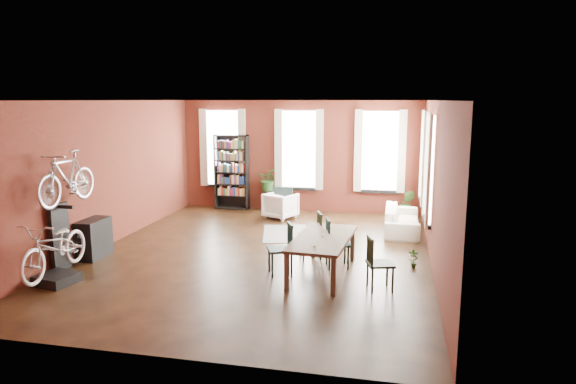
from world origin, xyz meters
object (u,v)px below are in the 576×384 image
(dining_table, at_px, (322,256))
(dining_chair_a, at_px, (280,249))
(dining_chair_b, at_px, (311,236))
(cream_sofa, at_px, (402,215))
(dining_chair_c, at_px, (380,264))
(bookshelf, at_px, (232,172))
(bike_trainer, at_px, (57,279))
(console_table, at_px, (94,238))
(bicycle_floor, at_px, (53,222))
(white_armchair, at_px, (281,204))
(plant_stand, at_px, (269,200))
(dining_chair_d, at_px, (338,243))

(dining_table, xyz_separation_m, dining_chair_a, (-0.78, -0.13, 0.12))
(dining_chair_b, distance_m, cream_sofa, 3.21)
(dining_chair_c, height_order, bookshelf, bookshelf)
(dining_chair_c, distance_m, bookshelf, 7.44)
(bookshelf, xyz_separation_m, bike_trainer, (-1.05, -6.74, -1.01))
(dining_table, bearing_deg, console_table, -176.79)
(bicycle_floor, bearing_deg, bookshelf, 77.72)
(dining_chair_a, height_order, white_armchair, dining_chair_a)
(plant_stand, bearing_deg, white_armchair, -58.65)
(dining_chair_a, distance_m, cream_sofa, 4.34)
(bicycle_floor, bearing_deg, dining_chair_d, 18.45)
(cream_sofa, height_order, bicycle_floor, bicycle_floor)
(bookshelf, distance_m, bicycle_floor, 6.78)
(dining_chair_d, bearing_deg, bike_trainer, 96.34)
(console_table, relative_size, plant_stand, 1.38)
(dining_chair_a, distance_m, plant_stand, 5.64)
(plant_stand, bearing_deg, cream_sofa, -23.97)
(dining_chair_b, relative_size, dining_chair_c, 1.01)
(dining_chair_b, distance_m, console_table, 4.46)
(dining_chair_c, bearing_deg, dining_chair_b, 27.33)
(dining_chair_b, height_order, console_table, dining_chair_b)
(dining_table, xyz_separation_m, cream_sofa, (1.47, 3.58, 0.05))
(dining_table, xyz_separation_m, dining_chair_b, (-0.39, 0.96, 0.11))
(dining_chair_b, height_order, white_armchair, dining_chair_b)
(console_table, bearing_deg, dining_table, -1.00)
(dining_chair_c, bearing_deg, white_armchair, 13.74)
(dining_chair_d, distance_m, bike_trainer, 5.15)
(dining_chair_a, relative_size, bike_trainer, 1.60)
(cream_sofa, bearing_deg, dining_chair_a, 148.82)
(dining_chair_a, bearing_deg, dining_chair_d, 98.14)
(plant_stand, bearing_deg, dining_chair_c, -59.60)
(cream_sofa, xyz_separation_m, bike_trainer, (-6.00, -5.04, -0.32))
(dining_chair_c, distance_m, bike_trainer, 5.69)
(dining_table, bearing_deg, bike_trainer, -157.95)
(console_table, bearing_deg, bike_trainer, -81.53)
(console_table, bearing_deg, bicycle_floor, -81.61)
(dining_chair_a, bearing_deg, console_table, -116.21)
(bookshelf, xyz_separation_m, bicycle_floor, (-1.06, -6.70, 0.01))
(dining_table, distance_m, dining_chair_c, 1.22)
(white_armchair, relative_size, bike_trainer, 1.29)
(bike_trainer, relative_size, bicycle_floor, 0.32)
(bicycle_floor, bearing_deg, cream_sofa, 36.47)
(dining_chair_b, bearing_deg, dining_chair_a, -39.97)
(dining_chair_b, bearing_deg, bookshelf, -164.53)
(bookshelf, bearing_deg, bike_trainer, -98.86)
(dining_table, bearing_deg, bicycle_floor, -158.43)
(dining_chair_c, bearing_deg, dining_chair_a, 60.27)
(bicycle_floor, bearing_deg, bike_trainer, -81.66)
(cream_sofa, relative_size, bicycle_floor, 1.11)
(bookshelf, relative_size, cream_sofa, 1.06)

